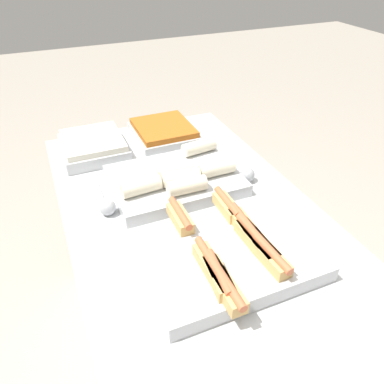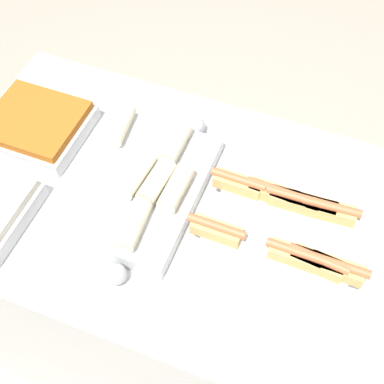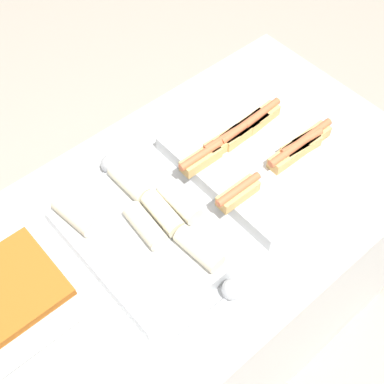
% 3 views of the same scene
% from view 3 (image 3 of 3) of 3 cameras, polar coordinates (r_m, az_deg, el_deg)
% --- Properties ---
extents(ground_plane, '(12.00, 12.00, 0.00)m').
position_cam_3_polar(ground_plane, '(2.29, -0.06, -14.49)').
color(ground_plane, '#ADA393').
extents(counter, '(1.45, 0.82, 0.89)m').
position_cam_3_polar(counter, '(1.89, -0.07, -9.49)').
color(counter, silver).
rests_on(counter, ground_plane).
extents(tray_hotdogs, '(0.45, 0.48, 0.10)m').
position_cam_3_polar(tray_hotdogs, '(1.59, 6.83, 3.90)').
color(tray_hotdogs, silver).
rests_on(tray_hotdogs, counter).
extents(tray_wraps, '(0.34, 0.46, 0.10)m').
position_cam_3_polar(tray_wraps, '(1.43, -4.85, -4.19)').
color(tray_wraps, silver).
rests_on(tray_wraps, counter).
extents(tray_side_back, '(0.29, 0.26, 0.07)m').
position_cam_3_polar(tray_side_back, '(1.41, -19.19, -10.37)').
color(tray_side_back, silver).
rests_on(tray_side_back, counter).
extents(serving_spoon_near, '(0.21, 0.06, 0.06)m').
position_cam_3_polar(serving_spoon_near, '(1.35, 4.03, -10.58)').
color(serving_spoon_near, '#B2B5BA').
rests_on(serving_spoon_near, counter).
extents(serving_spoon_far, '(0.23, 0.06, 0.06)m').
position_cam_3_polar(serving_spoon_far, '(1.58, -9.03, 2.71)').
color(serving_spoon_far, '#B2B5BA').
rests_on(serving_spoon_far, counter).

